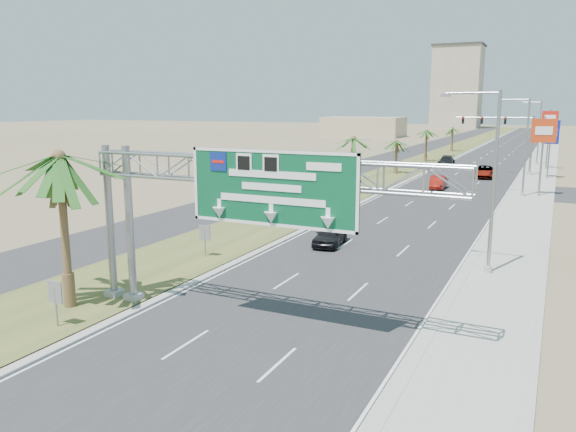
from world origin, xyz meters
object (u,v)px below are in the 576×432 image
(pole_sign_blue, at_px, (551,134))
(signal_mast, at_px, (516,139))
(car_mid_lane, at_px, (438,182))
(car_right_lane, at_px, (484,172))
(pole_sign_red_near, at_px, (544,135))
(pole_sign_red_far, at_px, (550,122))
(car_far, at_px, (446,161))
(car_left_lane, at_px, (330,235))
(palm_near, at_px, (59,158))
(sign_gantry, at_px, (243,183))

(pole_sign_blue, bearing_deg, signal_mast, 152.28)
(car_mid_lane, relative_size, car_right_lane, 0.81)
(pole_sign_red_near, height_order, pole_sign_red_far, pole_sign_red_far)
(signal_mast, xyz_separation_m, car_far, (-10.32, 7.75, -4.07))
(car_left_lane, bearing_deg, car_far, 86.60)
(car_far, bearing_deg, car_right_lane, -63.26)
(pole_sign_blue, bearing_deg, pole_sign_red_near, -91.48)
(pole_sign_red_far, bearing_deg, signal_mast, -112.31)
(car_mid_lane, relative_size, car_far, 0.85)
(pole_sign_blue, height_order, pole_sign_red_far, pole_sign_red_far)
(signal_mast, xyz_separation_m, pole_sign_red_far, (3.83, 9.33, 2.08))
(car_left_lane, distance_m, car_mid_lane, 29.76)
(pole_sign_red_far, bearing_deg, car_left_lane, -101.75)
(palm_near, height_order, car_left_lane, palm_near)
(car_left_lane, xyz_separation_m, pole_sign_red_near, (11.83, 28.57, 5.65))
(car_far, height_order, pole_sign_blue, pole_sign_blue)
(car_left_lane, height_order, car_far, car_far)
(car_left_lane, bearing_deg, sign_gantry, -88.83)
(palm_near, bearing_deg, sign_gantry, 13.32)
(car_right_lane, xyz_separation_m, car_far, (-7.14, 12.75, -0.01))
(sign_gantry, relative_size, car_far, 3.12)
(car_right_lane, bearing_deg, signal_mast, 53.45)
(palm_near, xyz_separation_m, pole_sign_red_near, (18.20, 44.99, -0.58))
(car_right_lane, relative_size, pole_sign_red_near, 0.69)
(car_mid_lane, bearing_deg, signal_mast, 67.41)
(sign_gantry, xyz_separation_m, pole_sign_red_far, (10.06, 71.37, 0.87))
(palm_near, distance_m, pole_sign_red_near, 48.54)
(sign_gantry, relative_size, signal_mast, 1.63)
(signal_mast, bearing_deg, car_left_lane, -99.56)
(signal_mast, bearing_deg, pole_sign_red_far, 67.69)
(sign_gantry, distance_m, pole_sign_blue, 60.72)
(signal_mast, height_order, car_far, signal_mast)
(palm_near, distance_m, pole_sign_red_far, 75.53)
(palm_near, relative_size, car_mid_lane, 1.82)
(signal_mast, relative_size, pole_sign_red_far, 1.17)
(car_right_lane, bearing_deg, pole_sign_red_far, 59.78)
(sign_gantry, xyz_separation_m, signal_mast, (6.23, 62.05, -1.21))
(pole_sign_red_near, xyz_separation_m, pole_sign_blue, (0.43, 16.74, -0.68))
(car_left_lane, xyz_separation_m, car_right_lane, (4.83, 42.54, 0.09))
(car_right_lane, bearing_deg, sign_gantry, -97.27)
(car_mid_lane, bearing_deg, pole_sign_red_near, -8.33)
(signal_mast, distance_m, car_left_lane, 48.40)
(sign_gantry, height_order, car_right_lane, sign_gantry)
(car_mid_lane, xyz_separation_m, car_far, (-3.64, 25.57, 0.02))
(car_far, xyz_separation_m, pole_sign_blue, (14.58, -9.98, 4.89))
(pole_sign_red_near, relative_size, pole_sign_red_far, 0.93)
(car_far, bearing_deg, pole_sign_blue, -36.92)
(signal_mast, relative_size, car_right_lane, 1.81)
(car_right_lane, relative_size, pole_sign_red_far, 0.65)
(pole_sign_blue, xyz_separation_m, pole_sign_red_far, (-0.43, 11.57, 1.26))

